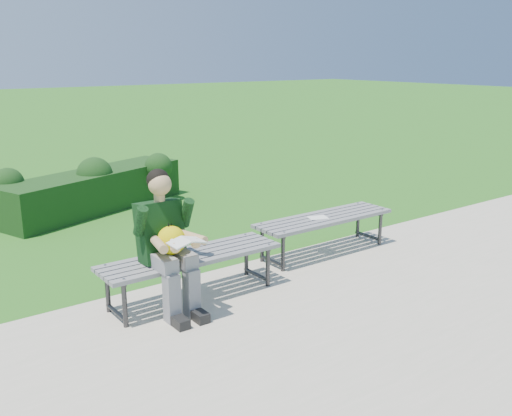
{
  "coord_description": "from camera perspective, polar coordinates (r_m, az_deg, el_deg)",
  "views": [
    {
      "loc": [
        -3.2,
        -5.04,
        2.31
      ],
      "look_at": [
        0.29,
        -0.28,
        0.73
      ],
      "focal_mm": 40.0,
      "sensor_mm": 36.0,
      "label": 1
    }
  ],
  "objects": [
    {
      "name": "bench_left",
      "position": [
        5.53,
        -6.47,
        -5.17
      ],
      "size": [
        1.8,
        0.5,
        0.46
      ],
      "color": "slate",
      "rests_on": "walkway"
    },
    {
      "name": "bench_right",
      "position": [
        6.82,
        6.83,
        -1.29
      ],
      "size": [
        1.8,
        0.5,
        0.46
      ],
      "color": "slate",
      "rests_on": "walkway"
    },
    {
      "name": "walkway",
      "position": [
        5.13,
        7.26,
        -11.78
      ],
      "size": [
        30.0,
        3.5,
        0.02
      ],
      "color": "#B7B298",
      "rests_on": "ground"
    },
    {
      "name": "ground",
      "position": [
        6.4,
        -3.6,
        -6.23
      ],
      "size": [
        80.0,
        80.0,
        0.0
      ],
      "color": "#1E7E1B",
      "rests_on": "ground"
    },
    {
      "name": "paper_sheet",
      "position": [
        6.74,
        6.22,
        -0.97
      ],
      "size": [
        0.26,
        0.22,
        0.01
      ],
      "color": "white",
      "rests_on": "bench_right"
    },
    {
      "name": "seated_boy",
      "position": [
        5.22,
        -8.89,
        -3.03
      ],
      "size": [
        0.56,
        0.76,
        1.31
      ],
      "color": "gray",
      "rests_on": "walkway"
    },
    {
      "name": "hedge",
      "position": [
        9.11,
        -15.92,
        1.95
      ],
      "size": [
        3.14,
        1.78,
        0.84
      ],
      "color": "#1C4414",
      "rests_on": "ground"
    }
  ]
}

